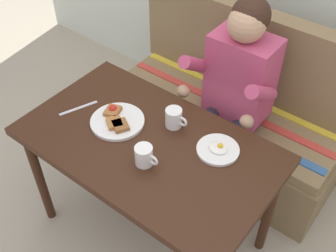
{
  "coord_description": "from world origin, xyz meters",
  "views": [
    {
      "loc": [
        0.89,
        -1.0,
        2.12
      ],
      "look_at": [
        0.0,
        0.15,
        0.72
      ],
      "focal_mm": 44.8,
      "sensor_mm": 36.0,
      "label": 1
    }
  ],
  "objects_px": {
    "couch": "(228,117)",
    "coffee_mug_second": "(174,118)",
    "person": "(234,86)",
    "table": "(149,154)",
    "coffee_mug": "(144,155)",
    "plate_breakfast": "(117,121)",
    "plate_eggs": "(218,149)",
    "knife": "(78,108)"
  },
  "relations": [
    {
      "from": "couch",
      "to": "person",
      "type": "height_order",
      "value": "person"
    },
    {
      "from": "table",
      "to": "knife",
      "type": "xyz_separation_m",
      "value": [
        -0.43,
        -0.03,
        0.08
      ]
    },
    {
      "from": "person",
      "to": "plate_eggs",
      "type": "xyz_separation_m",
      "value": [
        0.18,
        -0.44,
        -0.0
      ]
    },
    {
      "from": "plate_breakfast",
      "to": "plate_eggs",
      "type": "bearing_deg",
      "value": 16.43
    },
    {
      "from": "coffee_mug",
      "to": "coffee_mug_second",
      "type": "xyz_separation_m",
      "value": [
        -0.04,
        0.27,
        0.0
      ]
    },
    {
      "from": "coffee_mug",
      "to": "knife",
      "type": "relative_size",
      "value": 0.59
    },
    {
      "from": "couch",
      "to": "person",
      "type": "xyz_separation_m",
      "value": [
        0.1,
        -0.17,
        0.41
      ]
    },
    {
      "from": "couch",
      "to": "coffee_mug_second",
      "type": "xyz_separation_m",
      "value": [
        0.03,
        -0.6,
        0.45
      ]
    },
    {
      "from": "person",
      "to": "plate_breakfast",
      "type": "relative_size",
      "value": 4.63
    },
    {
      "from": "couch",
      "to": "coffee_mug_second",
      "type": "bearing_deg",
      "value": -87.52
    },
    {
      "from": "table",
      "to": "plate_eggs",
      "type": "height_order",
      "value": "plate_eggs"
    },
    {
      "from": "coffee_mug",
      "to": "table",
      "type": "bearing_deg",
      "value": 123.11
    },
    {
      "from": "couch",
      "to": "coffee_mug",
      "type": "xyz_separation_m",
      "value": [
        0.07,
        -0.87,
        0.45
      ]
    },
    {
      "from": "plate_breakfast",
      "to": "couch",
      "type": "bearing_deg",
      "value": 75.06
    },
    {
      "from": "table",
      "to": "couch",
      "type": "relative_size",
      "value": 0.83
    },
    {
      "from": "coffee_mug_second",
      "to": "couch",
      "type": "bearing_deg",
      "value": 92.48
    },
    {
      "from": "coffee_mug_second",
      "to": "knife",
      "type": "distance_m",
      "value": 0.49
    },
    {
      "from": "person",
      "to": "table",
      "type": "bearing_deg",
      "value": -99.48
    },
    {
      "from": "plate_breakfast",
      "to": "table",
      "type": "bearing_deg",
      "value": -2.61
    },
    {
      "from": "coffee_mug_second",
      "to": "coffee_mug",
      "type": "bearing_deg",
      "value": -80.93
    },
    {
      "from": "coffee_mug",
      "to": "coffee_mug_second",
      "type": "relative_size",
      "value": 1.0
    },
    {
      "from": "table",
      "to": "coffee_mug_second",
      "type": "bearing_deg",
      "value": 80.92
    },
    {
      "from": "plate_breakfast",
      "to": "coffee_mug",
      "type": "xyz_separation_m",
      "value": [
        0.27,
        -0.11,
        0.04
      ]
    },
    {
      "from": "couch",
      "to": "plate_eggs",
      "type": "relative_size",
      "value": 7.4
    },
    {
      "from": "knife",
      "to": "coffee_mug_second",
      "type": "bearing_deg",
      "value": 45.3
    },
    {
      "from": "plate_breakfast",
      "to": "coffee_mug_second",
      "type": "distance_m",
      "value": 0.28
    },
    {
      "from": "coffee_mug_second",
      "to": "knife",
      "type": "relative_size",
      "value": 0.59
    },
    {
      "from": "table",
      "to": "coffee_mug",
      "type": "height_order",
      "value": "coffee_mug"
    },
    {
      "from": "plate_eggs",
      "to": "knife",
      "type": "height_order",
      "value": "plate_eggs"
    },
    {
      "from": "plate_breakfast",
      "to": "knife",
      "type": "xyz_separation_m",
      "value": [
        -0.22,
        -0.04,
        -0.01
      ]
    },
    {
      "from": "couch",
      "to": "coffee_mug_second",
      "type": "relative_size",
      "value": 12.2
    },
    {
      "from": "person",
      "to": "coffee_mug",
      "type": "height_order",
      "value": "person"
    },
    {
      "from": "couch",
      "to": "person",
      "type": "relative_size",
      "value": 1.19
    },
    {
      "from": "coffee_mug",
      "to": "coffee_mug_second",
      "type": "bearing_deg",
      "value": 99.07
    },
    {
      "from": "couch",
      "to": "plate_breakfast",
      "type": "bearing_deg",
      "value": -104.94
    },
    {
      "from": "plate_breakfast",
      "to": "knife",
      "type": "bearing_deg",
      "value": -169.26
    },
    {
      "from": "person",
      "to": "coffee_mug_second",
      "type": "xyz_separation_m",
      "value": [
        -0.07,
        -0.43,
        0.04
      ]
    },
    {
      "from": "plate_breakfast",
      "to": "knife",
      "type": "height_order",
      "value": "plate_breakfast"
    },
    {
      "from": "person",
      "to": "plate_eggs",
      "type": "relative_size",
      "value": 6.23
    },
    {
      "from": "plate_eggs",
      "to": "knife",
      "type": "distance_m",
      "value": 0.73
    },
    {
      "from": "couch",
      "to": "knife",
      "type": "bearing_deg",
      "value": -118.05
    },
    {
      "from": "plate_eggs",
      "to": "coffee_mug_second",
      "type": "relative_size",
      "value": 1.65
    }
  ]
}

